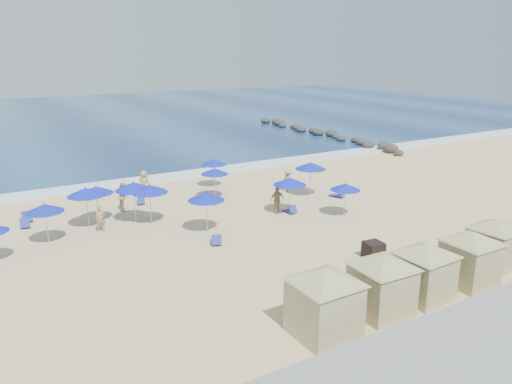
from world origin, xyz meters
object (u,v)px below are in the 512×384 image
at_px(umbrella_10, 311,166).
at_px(beachgoer_0, 100,219).
at_px(umbrella_0, 45,208).
at_px(cabana_0, 324,294).
at_px(umbrella_11, 345,187).
at_px(beachgoer_1, 124,196).
at_px(trash_bin, 373,250).
at_px(umbrella_3, 150,189).
at_px(umbrella_7, 215,171).
at_px(umbrella_8, 290,181).
at_px(umbrella_9, 214,162).
at_px(rock_jetty, 323,133).
at_px(beachgoer_4, 144,183).
at_px(umbrella_2, 86,192).
at_px(cabana_3, 471,251).
at_px(beachgoer_2, 277,200).
at_px(cabana_4, 495,237).
at_px(umbrella_5, 134,186).
at_px(cabana_2, 425,264).
at_px(beachgoer_3, 288,181).
at_px(cabana_1, 382,277).
at_px(umbrella_4, 96,190).

height_order(umbrella_10, beachgoer_0, umbrella_10).
bearing_deg(umbrella_0, cabana_0, -63.68).
distance_m(umbrella_11, beachgoer_1, 14.34).
height_order(trash_bin, umbrella_3, umbrella_3).
relative_size(umbrella_3, umbrella_7, 1.12).
distance_m(umbrella_8, umbrella_9, 8.41).
bearing_deg(rock_jetty, beachgoer_4, -153.31).
bearing_deg(umbrella_2, cabana_3, -51.12).
xyz_separation_m(umbrella_3, beachgoer_2, (7.64, -2.20, -1.31)).
distance_m(cabana_0, cabana_4, 10.84).
xyz_separation_m(umbrella_5, umbrella_10, (12.54, -0.88, -0.05)).
relative_size(umbrella_3, umbrella_9, 1.14).
xyz_separation_m(beachgoer_0, beachgoer_2, (10.61, -2.39, 0.12)).
distance_m(cabana_2, beachgoer_2, 12.74).
xyz_separation_m(umbrella_0, umbrella_11, (16.93, -4.60, -0.10)).
xyz_separation_m(cabana_0, umbrella_5, (-2.13, 15.77, 0.60)).
bearing_deg(cabana_2, umbrella_9, 89.55).
bearing_deg(beachgoer_3, beachgoer_1, 90.17).
relative_size(cabana_3, umbrella_5, 1.66).
height_order(cabana_0, cabana_2, cabana_0).
bearing_deg(umbrella_5, beachgoer_4, 66.39).
height_order(umbrella_3, umbrella_8, umbrella_3).
bearing_deg(cabana_0, cabana_2, 1.23).
height_order(rock_jetty, cabana_4, cabana_4).
bearing_deg(beachgoer_3, trash_bin, 174.62).
bearing_deg(umbrella_2, beachgoer_1, 38.81).
distance_m(trash_bin, umbrella_10, 11.48).
relative_size(cabana_1, umbrella_8, 1.78).
xyz_separation_m(trash_bin, umbrella_7, (-2.22, 13.61, 1.53)).
relative_size(rock_jetty, beachgoer_2, 14.86).
xyz_separation_m(umbrella_5, beachgoer_0, (-2.25, -0.57, -1.51)).
bearing_deg(rock_jetty, umbrella_5, -147.08).
distance_m(beachgoer_1, beachgoer_2, 10.03).
distance_m(umbrella_4, beachgoer_0, 2.20).
relative_size(umbrella_0, umbrella_2, 0.92).
bearing_deg(beachgoer_3, umbrella_10, -148.75).
xyz_separation_m(trash_bin, cabana_3, (1.74, -4.24, 1.13)).
height_order(trash_bin, beachgoer_3, beachgoer_3).
bearing_deg(umbrella_2, beachgoer_2, -17.21).
distance_m(beachgoer_2, beachgoer_3, 5.18).
height_order(cabana_0, umbrella_2, cabana_0).
relative_size(trash_bin, beachgoer_4, 0.49).
height_order(rock_jetty, umbrella_0, umbrella_0).
relative_size(cabana_3, umbrella_2, 1.72).
xyz_separation_m(umbrella_9, beachgoer_0, (-9.93, -5.41, -1.17)).
xyz_separation_m(umbrella_3, umbrella_8, (8.28, -2.70, -0.05)).
distance_m(rock_jetty, cabana_4, 37.61).
distance_m(umbrella_9, beachgoer_1, 7.96).
bearing_deg(rock_jetty, umbrella_3, -145.35).
height_order(beachgoer_0, beachgoer_1, beachgoer_1).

